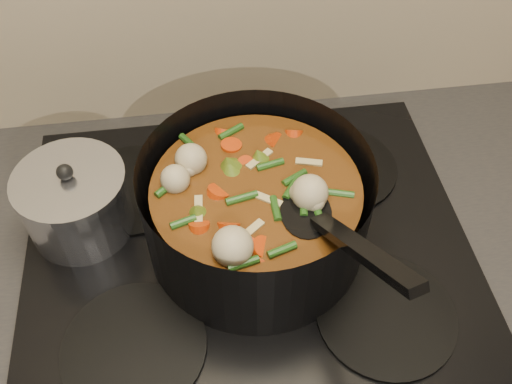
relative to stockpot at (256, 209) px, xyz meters
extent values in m
cube|color=black|center=(-0.01, -0.01, -0.11)|extent=(2.64, 0.64, 0.05)
cube|color=black|center=(-0.01, -0.01, -0.08)|extent=(0.62, 0.54, 0.02)
cylinder|color=black|center=(-0.17, -0.14, -0.07)|extent=(0.18, 0.18, 0.01)
cylinder|color=black|center=(0.15, -0.14, -0.07)|extent=(0.18, 0.18, 0.01)
cylinder|color=black|center=(-0.17, 0.12, -0.07)|extent=(0.18, 0.18, 0.01)
cylinder|color=black|center=(0.15, 0.12, -0.07)|extent=(0.18, 0.18, 0.01)
cylinder|color=black|center=(0.00, 0.00, 0.01)|extent=(0.32, 0.32, 0.15)
cylinder|color=black|center=(0.00, 0.00, -0.06)|extent=(0.29, 0.29, 0.01)
cylinder|color=#57300F|center=(0.00, 0.00, -0.01)|extent=(0.27, 0.27, 0.10)
cylinder|color=red|center=(0.04, 0.00, 0.04)|extent=(0.03, 0.03, 0.03)
cylinder|color=red|center=(0.04, 0.06, 0.04)|extent=(0.04, 0.04, 0.03)
cylinder|color=red|center=(-0.02, 0.10, 0.04)|extent=(0.04, 0.04, 0.03)
cylinder|color=red|center=(-0.05, 0.03, 0.04)|extent=(0.03, 0.04, 0.03)
cylinder|color=red|center=(-0.08, -0.04, 0.04)|extent=(0.04, 0.04, 0.03)
cylinder|color=red|center=(-0.01, -0.04, 0.04)|extent=(0.04, 0.04, 0.03)
cylinder|color=red|center=(0.04, -0.06, 0.04)|extent=(0.04, 0.04, 0.03)
cylinder|color=red|center=(0.10, 0.00, 0.04)|extent=(0.04, 0.03, 0.03)
cylinder|color=red|center=(0.04, 0.04, 0.04)|extent=(0.04, 0.04, 0.03)
cylinder|color=red|center=(-0.02, 0.09, 0.04)|extent=(0.04, 0.04, 0.03)
cylinder|color=red|center=(-0.04, 0.02, 0.04)|extent=(0.03, 0.03, 0.03)
cylinder|color=red|center=(-0.07, -0.03, 0.04)|extent=(0.04, 0.04, 0.03)
sphere|color=tan|center=(0.06, 0.00, 0.05)|extent=(0.04, 0.04, 0.04)
sphere|color=tan|center=(-0.02, 0.06, 0.05)|extent=(0.04, 0.04, 0.04)
sphere|color=tan|center=(-0.05, -0.04, 0.05)|extent=(0.04, 0.04, 0.04)
sphere|color=tan|center=(0.06, -0.03, 0.05)|extent=(0.04, 0.04, 0.04)
cone|color=#596E1B|center=(0.01, -0.08, 0.05)|extent=(0.04, 0.04, 0.04)
cone|color=#596E1B|center=(0.08, 0.02, 0.05)|extent=(0.04, 0.04, 0.04)
cone|color=#596E1B|center=(-0.02, 0.08, 0.05)|extent=(0.04, 0.04, 0.04)
cone|color=#596E1B|center=(-0.08, -0.03, 0.05)|extent=(0.04, 0.04, 0.04)
cone|color=#596E1B|center=(0.03, -0.08, 0.05)|extent=(0.04, 0.04, 0.04)
cylinder|color=#204C16|center=(0.03, 0.03, 0.05)|extent=(0.01, 0.04, 0.01)
cylinder|color=#204C16|center=(-0.01, 0.10, 0.05)|extent=(0.04, 0.03, 0.01)
cylinder|color=#204C16|center=(-0.07, 0.05, 0.05)|extent=(0.04, 0.02, 0.01)
cylinder|color=#204C16|center=(-0.06, -0.01, 0.05)|extent=(0.03, 0.04, 0.01)
cylinder|color=#204C16|center=(-0.03, -0.04, 0.05)|extent=(0.03, 0.04, 0.01)
cylinder|color=#204C16|center=(0.02, -0.10, 0.05)|extent=(0.04, 0.02, 0.01)
cylinder|color=#204C16|center=(0.07, -0.04, 0.05)|extent=(0.04, 0.03, 0.01)
cylinder|color=#204C16|center=(0.06, 0.02, 0.05)|extent=(0.01, 0.04, 0.01)
cylinder|color=#204C16|center=(0.02, 0.04, 0.05)|extent=(0.04, 0.03, 0.01)
cylinder|color=#204C16|center=(-0.03, 0.10, 0.05)|extent=(0.04, 0.02, 0.01)
cylinder|color=#204C16|center=(-0.08, 0.03, 0.05)|extent=(0.03, 0.04, 0.01)
cylinder|color=#204C16|center=(-0.06, -0.02, 0.05)|extent=(0.03, 0.04, 0.01)
cylinder|color=#204C16|center=(-0.02, -0.04, 0.05)|extent=(0.04, 0.02, 0.01)
cylinder|color=#204C16|center=(0.05, -0.09, 0.05)|extent=(0.04, 0.03, 0.01)
cube|color=tan|center=(-0.07, -0.01, 0.05)|extent=(0.04, 0.01, 0.00)
cube|color=tan|center=(0.01, -0.07, 0.05)|extent=(0.02, 0.04, 0.00)
cube|color=tan|center=(0.07, 0.02, 0.05)|extent=(0.04, 0.03, 0.00)
cube|color=tan|center=(-0.02, 0.07, 0.05)|extent=(0.04, 0.04, 0.00)
cube|color=tan|center=(-0.07, -0.02, 0.05)|extent=(0.03, 0.04, 0.00)
ellipsoid|color=black|center=(0.05, -0.05, 0.04)|extent=(0.07, 0.09, 0.01)
cube|color=black|center=(0.09, -0.15, 0.10)|extent=(0.07, 0.18, 0.11)
cylinder|color=silver|center=(-0.24, 0.06, -0.02)|extent=(0.15, 0.15, 0.09)
cylinder|color=silver|center=(-0.24, 0.06, 0.03)|extent=(0.15, 0.15, 0.01)
sphere|color=black|center=(-0.24, 0.06, 0.04)|extent=(0.02, 0.02, 0.02)
camera|label=1|loc=(-0.07, -0.47, 0.59)|focal=40.00mm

